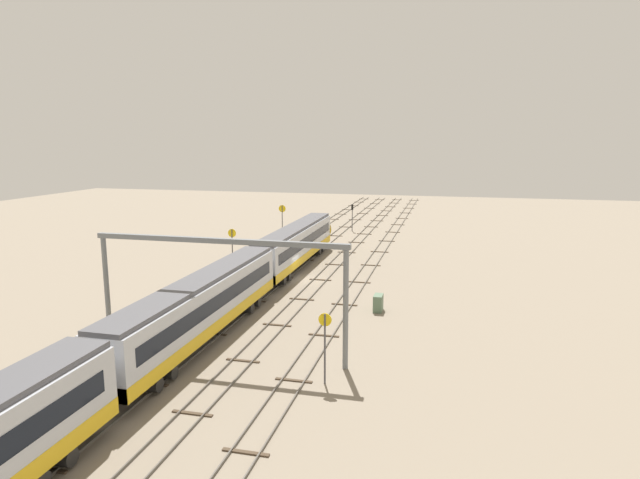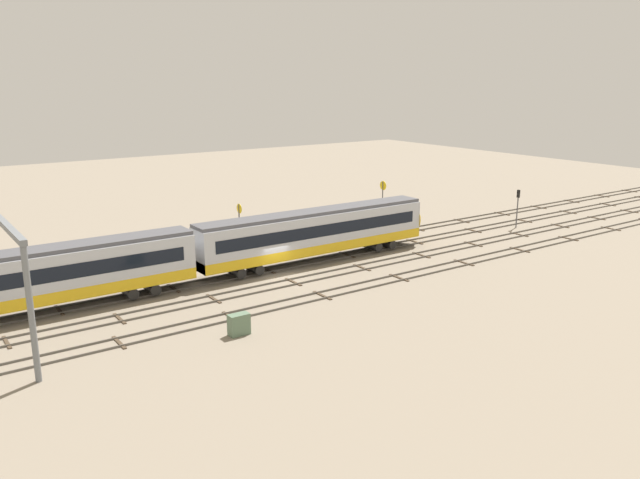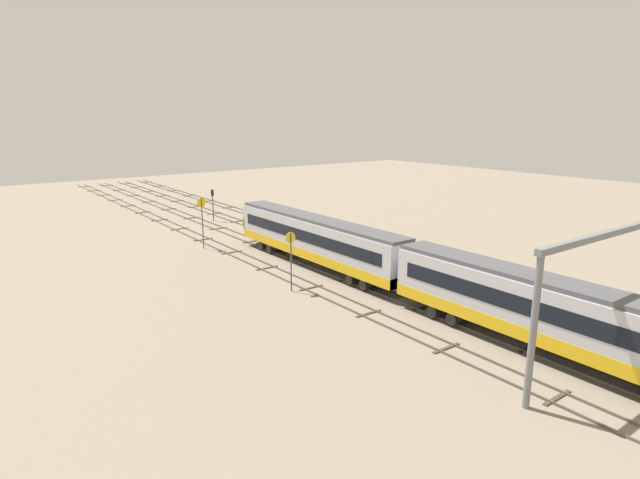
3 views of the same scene
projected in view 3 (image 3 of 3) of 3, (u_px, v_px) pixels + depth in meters
name	position (u px, v px, depth m)	size (l,w,h in m)	color
ground_plane	(366.00, 275.00, 48.53)	(187.59, 187.59, 0.00)	gray
track_near_foreground	(414.00, 263.00, 52.21)	(171.59, 2.40, 0.16)	#59544C
track_second_near	(383.00, 270.00, 49.75)	(171.59, 2.40, 0.16)	#59544C
track_with_train	(349.00, 278.00, 47.28)	(171.59, 2.40, 0.16)	#59544C
track_second_far	(311.00, 287.00, 44.81)	(171.59, 2.40, 0.16)	#59544C
overhead_gantry	(622.00, 260.00, 30.15)	(0.40, 18.28, 8.41)	slate
speed_sign_near_foreground	(291.00, 253.00, 43.34)	(0.14, 0.94, 5.15)	#4C4C51
speed_sign_mid_trackside	(202.00, 215.00, 57.46)	(0.14, 1.04, 5.75)	#4C4C51
signal_light_trackside_departure	(213.00, 200.00, 72.98)	(0.31, 0.32, 4.47)	#4C4C51
relay_cabinet	(514.00, 273.00, 46.75)	(1.45, 0.76, 1.48)	#597259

